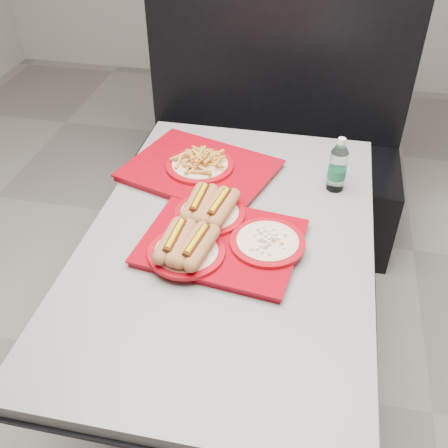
% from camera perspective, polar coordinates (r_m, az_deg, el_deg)
% --- Properties ---
extents(ground, '(6.00, 6.00, 0.00)m').
position_cam_1_polar(ground, '(2.22, 0.42, -16.35)').
color(ground, gray).
rests_on(ground, ground).
extents(diner_table, '(0.92, 1.42, 0.75)m').
position_cam_1_polar(diner_table, '(1.77, 0.50, -5.43)').
color(diner_table, black).
rests_on(diner_table, ground).
extents(booth_bench, '(1.30, 0.57, 1.35)m').
position_cam_1_polar(booth_bench, '(2.75, 4.96, 7.49)').
color(booth_bench, black).
rests_on(booth_bench, ground).
extents(tray_near, '(0.52, 0.44, 0.10)m').
position_cam_1_polar(tray_near, '(1.61, -0.87, -1.16)').
color(tray_near, maroon).
rests_on(tray_near, diner_table).
extents(tray_far, '(0.61, 0.54, 0.10)m').
position_cam_1_polar(tray_far, '(1.94, -2.63, 6.20)').
color(tray_far, maroon).
rests_on(tray_far, diner_table).
extents(water_bottle, '(0.06, 0.06, 0.20)m').
position_cam_1_polar(water_bottle, '(1.87, 12.26, 6.03)').
color(water_bottle, silver).
rests_on(water_bottle, diner_table).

